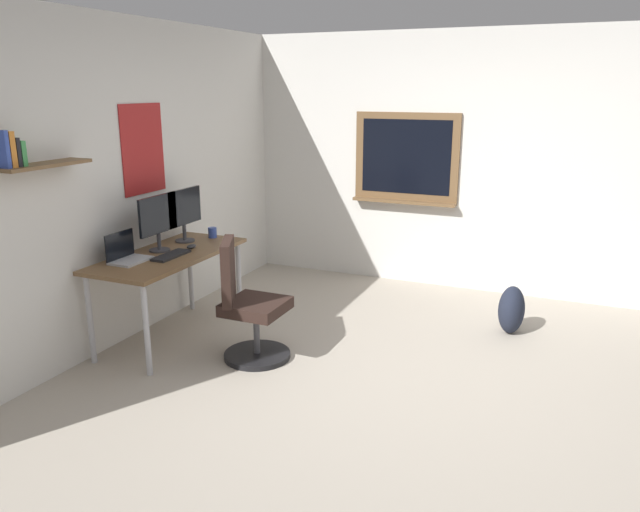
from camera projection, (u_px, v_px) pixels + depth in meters
name	position (u px, v px, depth m)	size (l,w,h in m)	color
ground_plane	(405.00, 387.00, 4.36)	(5.20, 5.20, 0.00)	#ADA393
wall_back	(116.00, 183.00, 4.95)	(5.00, 0.30, 2.60)	silver
wall_right	(475.00, 164.00, 6.18)	(0.22, 5.00, 2.60)	silver
desk	(169.00, 262.00, 5.04)	(1.42, 0.65, 0.74)	brown
office_chair	(248.00, 309.00, 4.72)	(0.54, 0.56, 0.95)	black
laptop	(126.00, 254.00, 4.78)	(0.31, 0.21, 0.23)	#ADAFB5
monitor_primary	(158.00, 219.00, 5.02)	(0.46, 0.17, 0.46)	#38383D
monitor_secondary	(184.00, 211.00, 5.33)	(0.46, 0.17, 0.46)	#38383D
keyboard	(171.00, 255.00, 4.92)	(0.37, 0.13, 0.02)	black
computer_mouse	(191.00, 246.00, 5.17)	(0.10, 0.06, 0.03)	#262628
coffee_mug	(212.00, 233.00, 5.53)	(0.08, 0.08, 0.09)	#334CA5
backpack	(511.00, 310.00, 5.27)	(0.32, 0.22, 0.41)	#1E2333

